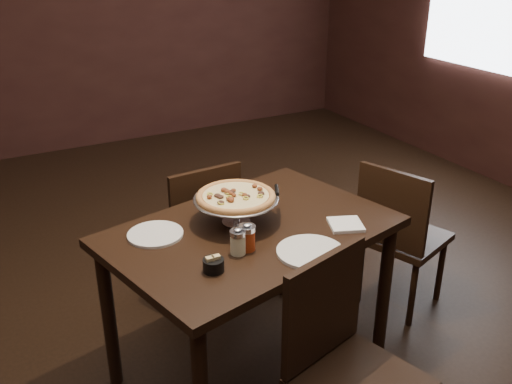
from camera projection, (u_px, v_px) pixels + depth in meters
name	position (u px, v px, depth m)	size (l,w,h in m)	color
room	(232.00, 74.00, 2.27)	(6.04, 7.04, 2.84)	black
dining_table	(251.00, 248.00, 2.50)	(1.36, 1.06, 0.75)	black
pizza_stand	(236.00, 197.00, 2.45)	(0.37, 0.37, 0.15)	#B6B7BE
parmesan_shaker	(238.00, 241.00, 2.24)	(0.07, 0.07, 0.11)	beige
pepper_flake_shaker	(247.00, 237.00, 2.26)	(0.07, 0.07, 0.12)	maroon
packet_caddy	(213.00, 265.00, 2.13)	(0.08, 0.08, 0.06)	black
napkin_stack	(346.00, 225.00, 2.47)	(0.14, 0.14, 0.01)	white
plate_left	(155.00, 234.00, 2.39)	(0.23, 0.23, 0.01)	white
plate_near	(311.00, 252.00, 2.26)	(0.27, 0.27, 0.01)	white
serving_spatula	(277.00, 190.00, 2.52)	(0.13, 0.13, 0.02)	#B6B7BE
chair_far	(198.00, 229.00, 3.06)	(0.42, 0.42, 0.85)	black
chair_near	(346.00, 362.00, 2.08)	(0.51, 0.51, 0.88)	black
chair_side	(399.00, 232.00, 3.03)	(0.51, 0.51, 0.85)	black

